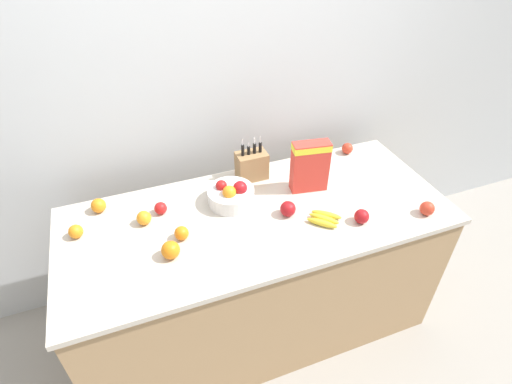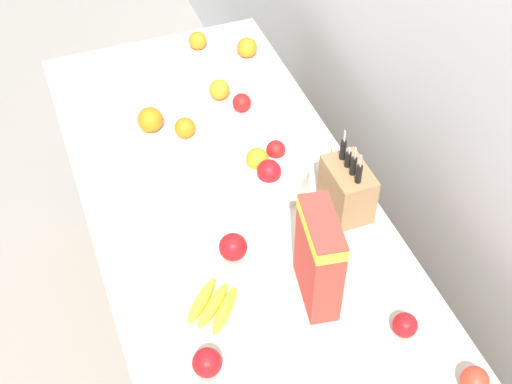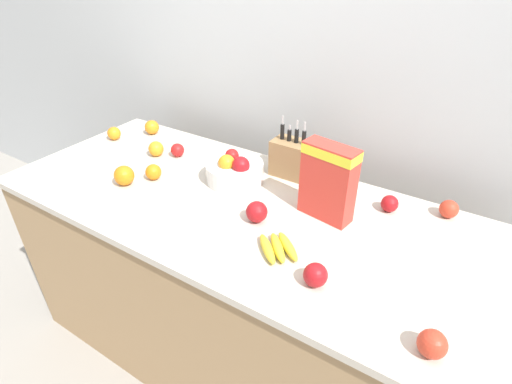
{
  "view_description": "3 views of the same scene",
  "coord_description": "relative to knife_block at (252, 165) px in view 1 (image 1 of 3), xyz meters",
  "views": [
    {
      "loc": [
        -0.57,
        -1.47,
        2.31
      ],
      "look_at": [
        0.01,
        0.05,
        1.04
      ],
      "focal_mm": 28.0,
      "sensor_mm": 36.0,
      "label": 1
    },
    {
      "loc": [
        1.38,
        -0.45,
        2.53
      ],
      "look_at": [
        0.04,
        0.05,
        1.05
      ],
      "focal_mm": 50.0,
      "sensor_mm": 36.0,
      "label": 2
    },
    {
      "loc": [
        0.79,
        -1.09,
        1.82
      ],
      "look_at": [
        0.06,
        0.06,
        0.97
      ],
      "focal_mm": 28.0,
      "sensor_mm": 36.0,
      "label": 3
    }
  ],
  "objects": [
    {
      "name": "ground_plane",
      "position": [
        -0.08,
        -0.32,
        -1.01
      ],
      "size": [
        14.0,
        14.0,
        0.0
      ],
      "primitive_type": "plane",
      "color": "gray"
    },
    {
      "name": "fruit_bowl",
      "position": [
        -0.18,
        -0.18,
        -0.03
      ],
      "size": [
        0.25,
        0.25,
        0.14
      ],
      "color": "silver",
      "rests_on": "counter"
    },
    {
      "name": "apple_by_knife_block",
      "position": [
        -0.56,
        -0.14,
        -0.05
      ],
      "size": [
        0.07,
        0.07,
        0.07
      ],
      "primitive_type": "sphere",
      "color": "red",
      "rests_on": "counter"
    },
    {
      "name": "cereal_box",
      "position": [
        0.26,
        -0.21,
        0.08
      ],
      "size": [
        0.21,
        0.11,
        0.3
      ],
      "rotation": [
        0.0,
        0.0,
        -0.16
      ],
      "color": "red",
      "rests_on": "counter"
    },
    {
      "name": "orange_front_right",
      "position": [
        -0.65,
        -0.19,
        -0.05
      ],
      "size": [
        0.07,
        0.07,
        0.07
      ],
      "primitive_type": "sphere",
      "color": "orange",
      "rests_on": "counter"
    },
    {
      "name": "apple_near_bananas",
      "position": [
        0.46,
        -0.05,
        -0.05
      ],
      "size": [
        0.07,
        0.07,
        0.07
      ],
      "primitive_type": "sphere",
      "color": "#A31419",
      "rests_on": "counter"
    },
    {
      "name": "orange_front_center",
      "position": [
        -0.86,
        -0.01,
        -0.05
      ],
      "size": [
        0.08,
        0.08,
        0.08
      ],
      "primitive_type": "sphere",
      "color": "orange",
      "rests_on": "counter"
    },
    {
      "name": "orange_by_cereal",
      "position": [
        -0.49,
        -0.36,
        -0.05
      ],
      "size": [
        0.07,
        0.07,
        0.07
      ],
      "primitive_type": "sphere",
      "color": "orange",
      "rests_on": "counter"
    },
    {
      "name": "counter",
      "position": [
        -0.08,
        -0.32,
        -0.55
      ],
      "size": [
        2.03,
        0.86,
        0.93
      ],
      "color": "tan",
      "rests_on": "ground_plane"
    },
    {
      "name": "apple_middle",
      "position": [
        0.06,
        -0.38,
        -0.04
      ],
      "size": [
        0.08,
        0.08,
        0.08
      ],
      "primitive_type": "sphere",
      "color": "#A31419",
      "rests_on": "counter"
    },
    {
      "name": "wall_back",
      "position": [
        -0.08,
        0.32,
        0.29
      ],
      "size": [
        9.0,
        0.06,
        2.6
      ],
      "color": "silver",
      "rests_on": "ground_plane"
    },
    {
      "name": "knife_block",
      "position": [
        0.0,
        0.0,
        0.0
      ],
      "size": [
        0.17,
        0.11,
        0.27
      ],
      "color": "#937047",
      "rests_on": "counter"
    },
    {
      "name": "orange_back_center",
      "position": [
        -0.97,
        -0.17,
        -0.05
      ],
      "size": [
        0.07,
        0.07,
        0.07
      ],
      "primitive_type": "sphere",
      "color": "orange",
      "rests_on": "counter"
    },
    {
      "name": "apple_rightmost",
      "position": [
        0.39,
        -0.57,
        -0.05
      ],
      "size": [
        0.08,
        0.08,
        0.08
      ],
      "primitive_type": "sphere",
      "color": "#A31419",
      "rests_on": "counter"
    },
    {
      "name": "apple_rear",
      "position": [
        0.74,
        -0.63,
        -0.05
      ],
      "size": [
        0.07,
        0.07,
        0.07
      ],
      "primitive_type": "sphere",
      "color": "red",
      "rests_on": "counter"
    },
    {
      "name": "apple_leftmost",
      "position": [
        0.66,
        0.03,
        -0.05
      ],
      "size": [
        0.07,
        0.07,
        0.07
      ],
      "primitive_type": "sphere",
      "color": "red",
      "rests_on": "counter"
    },
    {
      "name": "banana_bunch",
      "position": [
        0.21,
        -0.49,
        -0.07
      ],
      "size": [
        0.19,
        0.18,
        0.03
      ],
      "rotation": [
        0.0,
        0.0,
        5.46
      ],
      "color": "yellow",
      "rests_on": "counter"
    },
    {
      "name": "orange_mid_left",
      "position": [
        -0.57,
        -0.46,
        -0.04
      ],
      "size": [
        0.09,
        0.09,
        0.09
      ],
      "primitive_type": "sphere",
      "color": "orange",
      "rests_on": "counter"
    }
  ]
}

